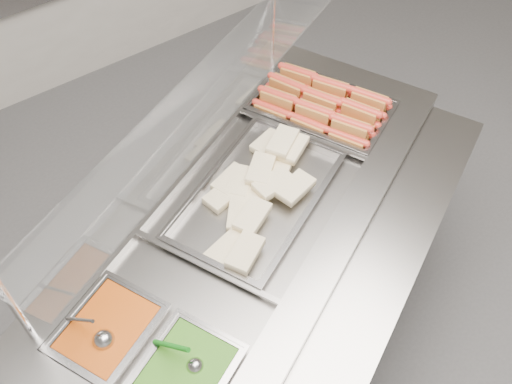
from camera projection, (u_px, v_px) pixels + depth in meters
steam_counter at (250, 270)px, 2.26m from camera, size 1.90×1.42×0.83m
tray_rail at (377, 270)px, 1.83m from camera, size 1.61×0.97×0.05m
sneeze_guard at (191, 112)px, 1.75m from camera, size 1.50×0.87×0.41m
pan_hotdogs at (321, 113)px, 2.29m from camera, size 0.50×0.59×0.09m
pan_wraps at (257, 198)px, 1.99m from camera, size 0.73×0.60×0.06m
pan_beans at (110, 333)px, 1.68m from camera, size 0.34×0.32×0.09m
pan_peas at (185, 377)px, 1.60m from camera, size 0.34×0.32×0.09m
hotdogs_in_buns at (323, 105)px, 2.25m from camera, size 0.45×0.52×0.11m
tortilla_wraps at (258, 187)px, 1.98m from camera, size 0.59×0.49×0.09m
ladle at (102, 339)px, 1.62m from camera, size 0.10×0.16×0.15m
serving_spoon at (191, 363)px, 1.58m from camera, size 0.09×0.16×0.13m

